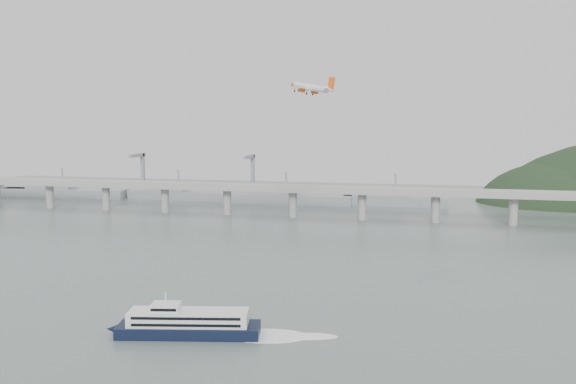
# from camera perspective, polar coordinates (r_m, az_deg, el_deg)

# --- Properties ---
(ground) EXTENTS (900.00, 900.00, 0.00)m
(ground) POSITION_cam_1_polar(r_m,az_deg,el_deg) (211.22, -3.43, -11.50)
(ground) COLOR #586563
(ground) RESTS_ON ground
(bridge) EXTENTS (800.00, 22.00, 23.90)m
(bridge) POSITION_cam_1_polar(r_m,az_deg,el_deg) (399.51, 4.53, -0.21)
(bridge) COLOR gray
(bridge) RESTS_ON ground
(distant_fleet) EXTENTS (453.00, 60.90, 40.00)m
(distant_fleet) POSITION_cam_1_polar(r_m,az_deg,el_deg) (507.85, -11.82, -0.13)
(distant_fleet) COLOR gray
(distant_fleet) RESTS_ON ground
(ferry) EXTENTS (73.43, 23.52, 13.96)m
(ferry) POSITION_cam_1_polar(r_m,az_deg,el_deg) (185.10, -10.05, -13.04)
(ferry) COLOR black
(ferry) RESTS_ON ground
(airliner) EXTENTS (29.24, 27.48, 8.70)m
(airliner) POSITION_cam_1_polar(r_m,az_deg,el_deg) (291.18, 2.31, 10.55)
(airliner) COLOR white
(airliner) RESTS_ON ground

